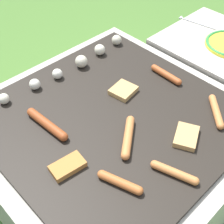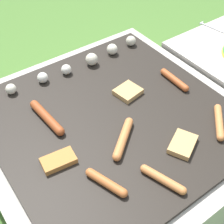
{
  "view_description": "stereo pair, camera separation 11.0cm",
  "coord_description": "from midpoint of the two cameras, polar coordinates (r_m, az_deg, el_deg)",
  "views": [
    {
      "loc": [
        -0.54,
        -0.56,
        1.19
      ],
      "look_at": [
        0.0,
        0.0,
        0.42
      ],
      "focal_mm": 50.0,
      "sensor_mm": 36.0,
      "label": 1
    },
    {
      "loc": [
        -0.46,
        -0.63,
        1.19
      ],
      "look_at": [
        0.0,
        0.0,
        0.42
      ],
      "focal_mm": 50.0,
      "sensor_mm": 36.0,
      "label": 2
    }
  ],
  "objects": [
    {
      "name": "ground_plane",
      "position": [
        1.43,
        -2.26,
        -12.04
      ],
      "size": [
        14.0,
        14.0,
        0.0
      ],
      "primitive_type": "plane",
      "color": "#47702D"
    },
    {
      "name": "side_ledge",
      "position": [
        1.67,
        16.71,
        6.06
      ],
      "size": [
        0.48,
        0.57,
        0.4
      ],
      "color": "#B2AA9E",
      "rests_on": "ground_plane"
    },
    {
      "name": "sausage_mid_right",
      "position": [
        0.93,
        -2.02,
        -12.94
      ],
      "size": [
        0.07,
        0.14,
        0.03
      ],
      "color": "#B7602D",
      "rests_on": "grill"
    },
    {
      "name": "grill",
      "position": [
        1.27,
        -2.51,
        -7.19
      ],
      "size": [
        0.93,
        0.93,
        0.4
      ],
      "color": "#B2AA9E",
      "rests_on": "ground_plane"
    },
    {
      "name": "sausage_mid_left",
      "position": [
        0.96,
        8.06,
        -11.1
      ],
      "size": [
        0.07,
        0.15,
        0.03
      ],
      "color": "#C6753D",
      "rests_on": "grill"
    },
    {
      "name": "sausage_front_left",
      "position": [
        1.1,
        -14.65,
        -2.28
      ],
      "size": [
        0.04,
        0.2,
        0.03
      ],
      "color": "#93421E",
      "rests_on": "grill"
    },
    {
      "name": "sausage_back_right",
      "position": [
        1.28,
        7.44,
        6.68
      ],
      "size": [
        0.03,
        0.16,
        0.03
      ],
      "color": "#A34C23",
      "rests_on": "grill"
    },
    {
      "name": "mushroom_row",
      "position": [
        1.3,
        -12.15,
        7.12
      ],
      "size": [
        0.74,
        0.07,
        0.05
      ],
      "color": "beige",
      "rests_on": "grill"
    },
    {
      "name": "sausage_front_center",
      "position": [
        1.03,
        -0.11,
        -4.73
      ],
      "size": [
        0.15,
        0.12,
        0.03
      ],
      "color": "#C6753D",
      "rests_on": "grill"
    },
    {
      "name": "sausage_front_right",
      "position": [
        1.16,
        15.97,
        -0.01
      ],
      "size": [
        0.13,
        0.13,
        0.03
      ],
      "color": "#C6753D",
      "rests_on": "grill"
    },
    {
      "name": "bread_slice_center",
      "position": [
        1.05,
        10.54,
        -4.56
      ],
      "size": [
        0.12,
        0.11,
        0.02
      ],
      "color": "tan",
      "rests_on": "grill"
    },
    {
      "name": "fork_utensil",
      "position": [
        1.69,
        13.12,
        15.6
      ],
      "size": [
        0.05,
        0.2,
        0.01
      ],
      "color": "silver",
      "rests_on": "side_ledge"
    },
    {
      "name": "bread_slice_right",
      "position": [
        0.98,
        -11.37,
        -9.87
      ],
      "size": [
        0.11,
        0.07,
        0.02
      ],
      "color": "#B27033",
      "rests_on": "grill"
    },
    {
      "name": "bread_slice_left",
      "position": [
        1.2,
        -0.54,
        3.85
      ],
      "size": [
        0.1,
        0.1,
        0.02
      ],
      "color": "tan",
      "rests_on": "grill"
    }
  ]
}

